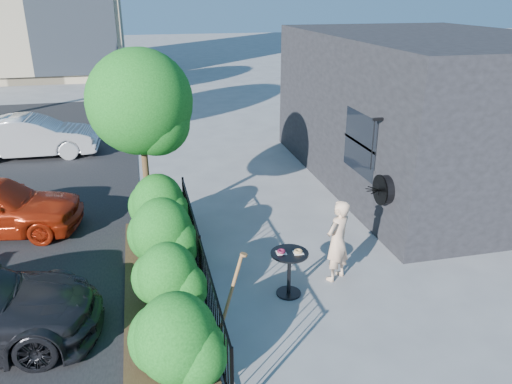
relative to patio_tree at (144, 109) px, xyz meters
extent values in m
plane|color=gray|center=(2.24, -2.76, -2.76)|extent=(120.00, 120.00, 0.00)
cube|color=black|center=(7.74, 1.74, -0.76)|extent=(6.00, 9.00, 4.00)
cube|color=black|center=(4.75, -0.36, -0.96)|extent=(0.04, 1.60, 1.40)
cube|color=black|center=(4.75, -0.36, -0.96)|extent=(0.05, 1.70, 0.06)
cylinder|color=black|center=(4.66, -1.86, -1.51)|extent=(0.18, 0.60, 0.60)
cylinder|color=black|center=(4.56, -1.86, -1.51)|extent=(0.03, 0.64, 0.64)
cube|color=black|center=(4.64, -1.36, -0.16)|extent=(0.25, 0.06, 0.06)
cylinder|color=black|center=(4.56, -1.36, -0.71)|extent=(0.02, 0.02, 1.05)
cylinder|color=black|center=(0.74, -5.76, -2.21)|extent=(0.05, 0.05, 1.10)
cylinder|color=black|center=(0.74, -2.76, -2.21)|extent=(0.05, 0.05, 1.10)
cylinder|color=black|center=(0.74, 0.24, -2.21)|extent=(0.05, 0.05, 1.10)
cube|color=black|center=(0.74, -2.76, -1.70)|extent=(0.03, 6.00, 0.03)
cube|color=black|center=(0.74, -2.76, -2.66)|extent=(0.03, 6.00, 0.03)
cylinder|color=black|center=(0.74, -5.66, -2.21)|extent=(0.02, 0.02, 1.04)
cylinder|color=black|center=(0.74, -5.46, -2.21)|extent=(0.02, 0.02, 1.04)
cylinder|color=black|center=(0.74, -5.26, -2.21)|extent=(0.02, 0.02, 1.04)
cylinder|color=black|center=(0.74, -5.06, -2.21)|extent=(0.02, 0.02, 1.04)
cylinder|color=black|center=(0.74, -4.86, -2.21)|extent=(0.02, 0.02, 1.04)
cylinder|color=black|center=(0.74, -4.66, -2.21)|extent=(0.02, 0.02, 1.04)
cylinder|color=black|center=(0.74, -4.46, -2.21)|extent=(0.02, 0.02, 1.04)
cylinder|color=black|center=(0.74, -4.26, -2.21)|extent=(0.02, 0.02, 1.04)
cylinder|color=black|center=(0.74, -4.06, -2.21)|extent=(0.02, 0.02, 1.04)
cylinder|color=black|center=(0.74, -3.86, -2.21)|extent=(0.02, 0.02, 1.04)
cylinder|color=black|center=(0.74, -3.66, -2.21)|extent=(0.02, 0.02, 1.04)
cylinder|color=black|center=(0.74, -3.46, -2.21)|extent=(0.02, 0.02, 1.04)
cylinder|color=black|center=(0.74, -3.26, -2.21)|extent=(0.02, 0.02, 1.04)
cylinder|color=black|center=(0.74, -3.06, -2.21)|extent=(0.02, 0.02, 1.04)
cylinder|color=black|center=(0.74, -2.86, -2.21)|extent=(0.02, 0.02, 1.04)
cylinder|color=black|center=(0.74, -2.66, -2.21)|extent=(0.02, 0.02, 1.04)
cylinder|color=black|center=(0.74, -2.46, -2.21)|extent=(0.02, 0.02, 1.04)
cylinder|color=black|center=(0.74, -2.26, -2.21)|extent=(0.02, 0.02, 1.04)
cylinder|color=black|center=(0.74, -2.06, -2.21)|extent=(0.02, 0.02, 1.04)
cylinder|color=black|center=(0.74, -1.86, -2.21)|extent=(0.02, 0.02, 1.04)
cylinder|color=black|center=(0.74, -1.66, -2.21)|extent=(0.02, 0.02, 1.04)
cylinder|color=black|center=(0.74, -1.46, -2.21)|extent=(0.02, 0.02, 1.04)
cylinder|color=black|center=(0.74, -1.26, -2.21)|extent=(0.02, 0.02, 1.04)
cylinder|color=black|center=(0.74, -1.06, -2.21)|extent=(0.02, 0.02, 1.04)
cylinder|color=black|center=(0.74, -0.86, -2.21)|extent=(0.02, 0.02, 1.04)
cylinder|color=black|center=(0.74, -0.66, -2.21)|extent=(0.02, 0.02, 1.04)
cylinder|color=black|center=(0.74, -0.46, -2.21)|extent=(0.02, 0.02, 1.04)
cylinder|color=black|center=(0.74, -0.26, -2.21)|extent=(0.02, 0.02, 1.04)
cylinder|color=black|center=(0.74, -0.06, -2.21)|extent=(0.02, 0.02, 1.04)
cylinder|color=black|center=(0.74, 0.14, -2.21)|extent=(0.02, 0.02, 1.04)
cube|color=#382616|center=(0.04, -2.76, -2.72)|extent=(1.30, 6.00, 0.08)
ellipsoid|color=#124F14|center=(0.14, -4.96, -2.06)|extent=(1.10, 1.10, 1.24)
ellipsoid|color=#124F14|center=(0.14, -3.36, -2.06)|extent=(1.10, 1.10, 1.24)
ellipsoid|color=#124F14|center=(0.14, -1.86, -2.06)|extent=(1.10, 1.10, 1.24)
ellipsoid|color=#124F14|center=(0.14, -0.46, -2.06)|extent=(1.10, 1.10, 1.24)
cylinder|color=#3F2B19|center=(-0.06, 0.04, -1.56)|extent=(0.14, 0.14, 2.40)
sphere|color=#124F14|center=(-0.06, 0.04, 0.08)|extent=(2.20, 2.20, 2.20)
sphere|color=#124F14|center=(0.24, -0.16, -0.25)|extent=(1.43, 1.43, 1.43)
cylinder|color=black|center=(2.23, -3.23, -1.95)|extent=(0.66, 0.66, 0.03)
cylinder|color=black|center=(2.23, -3.23, -2.36)|extent=(0.07, 0.07, 0.79)
cylinder|color=black|center=(2.23, -3.23, -2.75)|extent=(0.44, 0.44, 0.03)
cube|color=white|center=(2.08, -3.21, -1.93)|extent=(0.17, 0.17, 0.01)
cube|color=white|center=(2.37, -3.27, -1.93)|extent=(0.17, 0.17, 0.01)
torus|color=#470B29|center=(2.08, -3.21, -1.90)|extent=(0.15, 0.15, 0.05)
torus|color=tan|center=(2.37, -3.27, -1.90)|extent=(0.15, 0.15, 0.05)
imported|color=#DDB18F|center=(3.23, -2.92, -1.98)|extent=(0.69, 0.63, 1.57)
cylinder|color=brown|center=(1.02, -4.19, -1.96)|extent=(0.41, 0.05, 1.31)
cube|color=gray|center=(0.82, -4.19, -2.66)|extent=(0.10, 0.19, 0.28)
cylinder|color=brown|center=(1.22, -4.19, -1.33)|extent=(0.11, 0.11, 0.06)
imported|color=#BBBAC0|center=(-3.53, 6.39, -2.10)|extent=(4.09, 1.55, 1.33)
camera|label=1|loc=(-0.08, -10.47, 2.23)|focal=35.00mm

